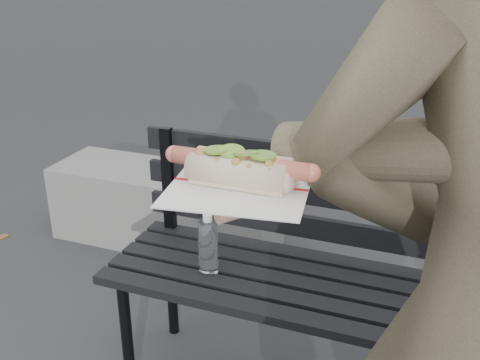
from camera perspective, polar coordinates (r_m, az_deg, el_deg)
The scene contains 3 objects.
park_bench at distance 1.88m, azimuth 9.48°, elevation -8.46°, with size 1.50×0.44×0.88m.
concrete_block at distance 3.00m, azimuth -7.56°, elevation -2.72°, with size 1.20×0.40×0.40m, color slate.
held_hotdog at distance 0.78m, azimuth 14.98°, elevation 2.09°, with size 0.62×0.31×0.20m.
Camera 1 is at (0.20, -0.72, 1.49)m, focal length 42.00 mm.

